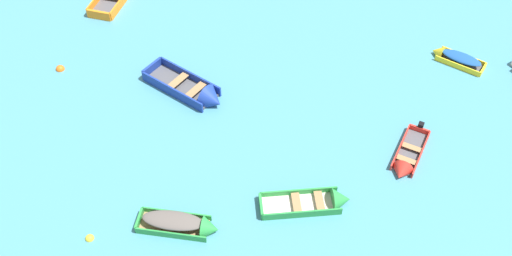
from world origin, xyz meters
TOP-DOWN VIEW (x-y plane):
  - rowboat_yellow_far_left at (10.51, 29.26)m, footprint 2.88×2.36m
  - rowboat_green_midfield_right at (2.85, 19.84)m, footprint 3.99×1.52m
  - rowboat_red_foreground_center at (6.75, 22.04)m, footprint 2.36×3.39m
  - rowboat_deep_blue_far_back at (-2.99, 26.43)m, footprint 4.56×3.86m
  - rowboat_green_outer_left at (-2.94, 18.62)m, footprint 3.55×1.56m
  - mooring_buoy_between_boats_left at (-6.90, 18.13)m, footprint 0.37×0.37m
  - mooring_buoy_far_field at (-10.47, 28.53)m, footprint 0.47×0.47m

SIDE VIEW (x-z plane):
  - mooring_buoy_between_boats_left at x=-6.90m, z-range -0.19..0.19m
  - mooring_buoy_far_field at x=-10.47m, z-range -0.23..0.23m
  - rowboat_red_foreground_center at x=6.75m, z-range -0.32..0.63m
  - rowboat_green_midfield_right at x=2.85m, z-range -0.37..0.72m
  - rowboat_yellow_far_left at x=10.51m, z-range -0.21..0.69m
  - rowboat_deep_blue_far_back at x=-2.99m, z-range -0.43..0.93m
  - rowboat_green_outer_left at x=-2.94m, z-range -0.22..0.79m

